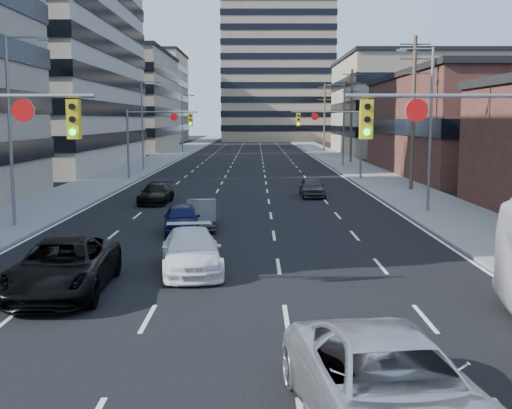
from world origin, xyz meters
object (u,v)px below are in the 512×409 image
at_px(white_van, 191,251).
at_px(sedan_blue, 182,219).
at_px(black_pickup, 63,267).
at_px(silver_suv, 390,389).

bearing_deg(white_van, sedan_blue, 91.12).
distance_m(black_pickup, sedan_blue, 10.41).
bearing_deg(white_van, black_pickup, -150.08).
bearing_deg(white_van, silver_suv, -77.07).
xyz_separation_m(white_van, sedan_blue, (-1.18, 7.38, -0.03)).
bearing_deg(sedan_blue, black_pickup, -110.80).
distance_m(white_van, sedan_blue, 7.47).
height_order(white_van, silver_suv, silver_suv).
xyz_separation_m(white_van, silver_suv, (4.38, -11.50, 0.12)).
bearing_deg(sedan_blue, white_van, -88.58).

